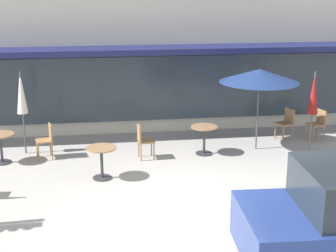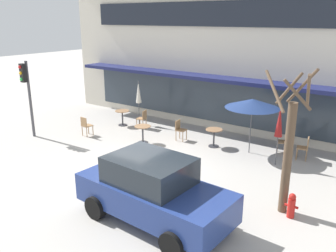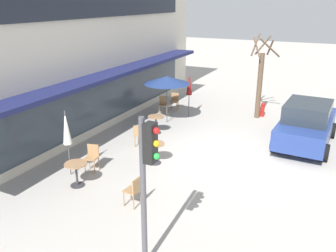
{
  "view_description": "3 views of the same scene",
  "coord_description": "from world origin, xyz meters",
  "px_view_note": "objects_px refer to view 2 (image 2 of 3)",
  "views": [
    {
      "loc": [
        -1.76,
        -8.87,
        4.48
      ],
      "look_at": [
        -0.13,
        2.65,
        1.13
      ],
      "focal_mm": 55.0,
      "sensor_mm": 36.0,
      "label": 1
    },
    {
      "loc": [
        7.61,
        -8.69,
        5.19
      ],
      "look_at": [
        -0.67,
        2.8,
        0.84
      ],
      "focal_mm": 38.0,
      "sensor_mm": 36.0,
      "label": 2
    },
    {
      "loc": [
        -11.76,
        -3.01,
        5.46
      ],
      "look_at": [
        -0.51,
        2.46,
        1.0
      ],
      "focal_mm": 38.0,
      "sensor_mm": 36.0,
      "label": 3
    }
  ],
  "objects_px": {
    "cafe_table_streetside": "(122,115)",
    "patio_umbrella_corner_open": "(279,122)",
    "traffic_light_pole": "(27,87)",
    "patio_umbrella_cream_folded": "(139,92)",
    "cafe_chair_3": "(180,129)",
    "cafe_chair_0": "(305,147)",
    "cafe_chair_1": "(143,118)",
    "fire_hydrant": "(291,205)",
    "cafe_table_by_tree": "(214,135)",
    "street_tree": "(288,148)",
    "patio_umbrella_green_folded": "(252,103)",
    "cafe_chair_2": "(86,125)",
    "parked_sedan": "(153,190)",
    "cafe_table_near_wall": "(143,131)",
    "cafe_chair_4": "(284,141)"
  },
  "relations": [
    {
      "from": "fire_hydrant",
      "to": "patio_umbrella_corner_open",
      "type": "bearing_deg",
      "value": 115.73
    },
    {
      "from": "cafe_chair_2",
      "to": "cafe_chair_1",
      "type": "bearing_deg",
      "value": 61.48
    },
    {
      "from": "cafe_chair_0",
      "to": "cafe_chair_1",
      "type": "height_order",
      "value": "same"
    },
    {
      "from": "patio_umbrella_cream_folded",
      "to": "street_tree",
      "type": "distance_m",
      "value": 9.69
    },
    {
      "from": "parked_sedan",
      "to": "cafe_table_near_wall",
      "type": "bearing_deg",
      "value": 132.2
    },
    {
      "from": "patio_umbrella_green_folded",
      "to": "street_tree",
      "type": "distance_m",
      "value": 4.47
    },
    {
      "from": "patio_umbrella_cream_folded",
      "to": "street_tree",
      "type": "bearing_deg",
      "value": -25.55
    },
    {
      "from": "cafe_chair_2",
      "to": "cafe_table_streetside",
      "type": "bearing_deg",
      "value": 84.44
    },
    {
      "from": "cafe_table_streetside",
      "to": "cafe_chair_1",
      "type": "height_order",
      "value": "cafe_chair_1"
    },
    {
      "from": "patio_umbrella_corner_open",
      "to": "cafe_chair_2",
      "type": "xyz_separation_m",
      "value": [
        -8.17,
        -1.79,
        -1.1
      ]
    },
    {
      "from": "patio_umbrella_cream_folded",
      "to": "traffic_light_pole",
      "type": "height_order",
      "value": "traffic_light_pole"
    },
    {
      "from": "cafe_chair_4",
      "to": "fire_hydrant",
      "type": "bearing_deg",
      "value": -69.34
    },
    {
      "from": "cafe_table_streetside",
      "to": "patio_umbrella_corner_open",
      "type": "height_order",
      "value": "patio_umbrella_corner_open"
    },
    {
      "from": "parked_sedan",
      "to": "fire_hydrant",
      "type": "height_order",
      "value": "parked_sedan"
    },
    {
      "from": "cafe_table_by_tree",
      "to": "patio_umbrella_green_folded",
      "type": "bearing_deg",
      "value": 7.92
    },
    {
      "from": "patio_umbrella_corner_open",
      "to": "cafe_chair_3",
      "type": "distance_m",
      "value": 4.54
    },
    {
      "from": "cafe_table_by_tree",
      "to": "cafe_chair_1",
      "type": "distance_m",
      "value": 4.08
    },
    {
      "from": "cafe_table_streetside",
      "to": "cafe_chair_4",
      "type": "bearing_deg",
      "value": 6.82
    },
    {
      "from": "cafe_table_streetside",
      "to": "cafe_chair_1",
      "type": "xyz_separation_m",
      "value": [
        1.11,
        0.24,
        0.01
      ]
    },
    {
      "from": "street_tree",
      "to": "patio_umbrella_green_folded",
      "type": "bearing_deg",
      "value": 125.12
    },
    {
      "from": "patio_umbrella_cream_folded",
      "to": "cafe_chair_2",
      "type": "xyz_separation_m",
      "value": [
        -0.71,
        -2.88,
        -1.1
      ]
    },
    {
      "from": "patio_umbrella_cream_folded",
      "to": "patio_umbrella_green_folded",
      "type": "bearing_deg",
      "value": -4.82
    },
    {
      "from": "cafe_table_by_tree",
      "to": "street_tree",
      "type": "bearing_deg",
      "value": -40.35
    },
    {
      "from": "patio_umbrella_cream_folded",
      "to": "cafe_chair_1",
      "type": "height_order",
      "value": "patio_umbrella_cream_folded"
    },
    {
      "from": "cafe_chair_4",
      "to": "fire_hydrant",
      "type": "height_order",
      "value": "cafe_chair_4"
    },
    {
      "from": "patio_umbrella_corner_open",
      "to": "traffic_light_pole",
      "type": "distance_m",
      "value": 10.63
    },
    {
      "from": "patio_umbrella_corner_open",
      "to": "cafe_chair_2",
      "type": "bearing_deg",
      "value": -167.61
    },
    {
      "from": "cafe_table_streetside",
      "to": "cafe_chair_1",
      "type": "bearing_deg",
      "value": 12.25
    },
    {
      "from": "cafe_table_streetside",
      "to": "patio_umbrella_cream_folded",
      "type": "relative_size",
      "value": 0.35
    },
    {
      "from": "fire_hydrant",
      "to": "cafe_chair_0",
      "type": "bearing_deg",
      "value": 101.51
    },
    {
      "from": "cafe_chair_1",
      "to": "traffic_light_pole",
      "type": "distance_m",
      "value": 5.4
    },
    {
      "from": "cafe_table_near_wall",
      "to": "cafe_chair_0",
      "type": "distance_m",
      "value": 6.51
    },
    {
      "from": "cafe_chair_0",
      "to": "cafe_chair_1",
      "type": "bearing_deg",
      "value": -176.58
    },
    {
      "from": "cafe_table_streetside",
      "to": "traffic_light_pole",
      "type": "relative_size",
      "value": 0.22
    },
    {
      "from": "patio_umbrella_cream_folded",
      "to": "cafe_chair_3",
      "type": "relative_size",
      "value": 2.47
    },
    {
      "from": "cafe_chair_3",
      "to": "cafe_chair_0",
      "type": "bearing_deg",
      "value": 9.63
    },
    {
      "from": "fire_hydrant",
      "to": "street_tree",
      "type": "bearing_deg",
      "value": 147.27
    },
    {
      "from": "patio_umbrella_green_folded",
      "to": "cafe_chair_1",
      "type": "xyz_separation_m",
      "value": [
        -5.56,
        0.07,
        -1.5
      ]
    },
    {
      "from": "cafe_chair_3",
      "to": "cafe_chair_4",
      "type": "relative_size",
      "value": 1.0
    },
    {
      "from": "cafe_chair_0",
      "to": "cafe_chair_4",
      "type": "relative_size",
      "value": 1.0
    },
    {
      "from": "fire_hydrant",
      "to": "cafe_chair_3",
      "type": "bearing_deg",
      "value": 149.61
    },
    {
      "from": "cafe_chair_2",
      "to": "fire_hydrant",
      "type": "distance_m",
      "value": 9.86
    },
    {
      "from": "cafe_chair_3",
      "to": "cafe_table_near_wall",
      "type": "bearing_deg",
      "value": -131.1
    },
    {
      "from": "cafe_chair_4",
      "to": "cafe_table_near_wall",
      "type": "bearing_deg",
      "value": -156.24
    },
    {
      "from": "cafe_table_near_wall",
      "to": "fire_hydrant",
      "type": "xyz_separation_m",
      "value": [
        7.05,
        -2.27,
        -0.16
      ]
    },
    {
      "from": "cafe_chair_1",
      "to": "cafe_table_by_tree",
      "type": "bearing_deg",
      "value": -3.91
    },
    {
      "from": "parked_sedan",
      "to": "fire_hydrant",
      "type": "relative_size",
      "value": 6.07
    },
    {
      "from": "traffic_light_pole",
      "to": "patio_umbrella_corner_open",
      "type": "bearing_deg",
      "value": 18.16
    },
    {
      "from": "cafe_table_streetside",
      "to": "cafe_table_by_tree",
      "type": "distance_m",
      "value": 5.18
    },
    {
      "from": "cafe_table_near_wall",
      "to": "street_tree",
      "type": "xyz_separation_m",
      "value": [
        6.76,
        -2.08,
        1.36
      ]
    }
  ]
}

